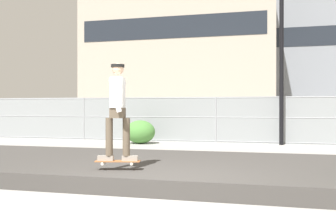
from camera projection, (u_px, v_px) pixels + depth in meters
name	position (u px, v px, depth m)	size (l,w,h in m)	color
ground_plane	(148.00, 200.00, 5.61)	(120.00, 120.00, 0.00)	gray
gravel_berm	(176.00, 169.00, 7.57)	(13.08, 3.92, 0.29)	#3D3A38
skateboard	(118.00, 161.00, 6.55)	(0.82, 0.36, 0.07)	#9E5B33
skater	(118.00, 105.00, 6.55)	(0.73, 0.61, 1.75)	gray
chain_fence	(216.00, 119.00, 14.77)	(23.36, 0.06, 1.85)	gray
street_lamp	(282.00, 34.00, 13.79)	(0.44, 0.44, 6.71)	black
parked_car_near	(105.00, 119.00, 18.74)	(4.44, 2.02, 1.66)	black
parked_car_mid	(219.00, 120.00, 17.21)	(4.47, 2.08, 1.66)	#474C54
library_building	(181.00, 53.00, 47.01)	(22.98, 11.85, 16.89)	#9E9384
office_block	(329.00, 57.00, 51.09)	(25.68, 10.48, 16.98)	slate
shrub_left	(140.00, 132.00, 14.29)	(1.18, 0.97, 0.91)	#477F38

